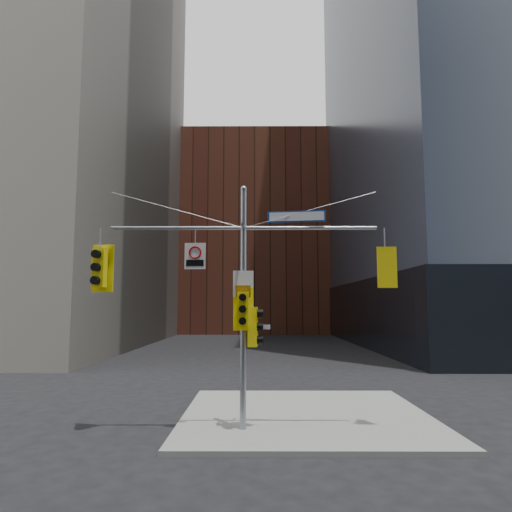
{
  "coord_description": "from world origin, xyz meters",
  "views": [
    {
      "loc": [
        0.43,
        -11.53,
        3.66
      ],
      "look_at": [
        0.38,
        2.0,
        5.15
      ],
      "focal_mm": 32.0,
      "sensor_mm": 36.0,
      "label": 1
    }
  ],
  "objects_px": {
    "signal_assembly": "(243,281)",
    "regulatory_sign_arm": "(195,255)",
    "traffic_light_east_arm": "(386,268)",
    "street_sign_blade": "(297,217)",
    "traffic_light_pole_front": "(243,309)",
    "traffic_light_west_arm": "(100,268)",
    "traffic_light_pole_side": "(254,327)"
  },
  "relations": [
    {
      "from": "signal_assembly",
      "to": "regulatory_sign_arm",
      "type": "relative_size",
      "value": 10.16
    },
    {
      "from": "traffic_light_east_arm",
      "to": "street_sign_blade",
      "type": "height_order",
      "value": "street_sign_blade"
    },
    {
      "from": "traffic_light_east_arm",
      "to": "traffic_light_pole_front",
      "type": "distance_m",
      "value": 4.41
    },
    {
      "from": "signal_assembly",
      "to": "street_sign_blade",
      "type": "xyz_separation_m",
      "value": [
        1.6,
        0.0,
        1.93
      ]
    },
    {
      "from": "traffic_light_west_arm",
      "to": "street_sign_blade",
      "type": "relative_size",
      "value": 0.83
    },
    {
      "from": "regulatory_sign_arm",
      "to": "traffic_light_west_arm",
      "type": "bearing_deg",
      "value": -176.99
    },
    {
      "from": "traffic_light_pole_side",
      "to": "regulatory_sign_arm",
      "type": "xyz_separation_m",
      "value": [
        -1.77,
        -0.02,
        2.12
      ]
    },
    {
      "from": "signal_assembly",
      "to": "traffic_light_pole_front",
      "type": "distance_m",
      "value": 0.88
    },
    {
      "from": "traffic_light_pole_front",
      "to": "street_sign_blade",
      "type": "xyz_separation_m",
      "value": [
        1.6,
        0.27,
        2.77
      ]
    },
    {
      "from": "signal_assembly",
      "to": "street_sign_blade",
      "type": "relative_size",
      "value": 4.6
    },
    {
      "from": "traffic_light_west_arm",
      "to": "street_sign_blade",
      "type": "xyz_separation_m",
      "value": [
        5.9,
        -0.01,
        1.55
      ]
    },
    {
      "from": "traffic_light_west_arm",
      "to": "regulatory_sign_arm",
      "type": "distance_m",
      "value": 2.88
    },
    {
      "from": "traffic_light_pole_side",
      "to": "regulatory_sign_arm",
      "type": "bearing_deg",
      "value": 96.95
    },
    {
      "from": "traffic_light_west_arm",
      "to": "traffic_light_east_arm",
      "type": "bearing_deg",
      "value": 9.57
    },
    {
      "from": "traffic_light_pole_side",
      "to": "street_sign_blade",
      "type": "distance_m",
      "value": 3.53
    },
    {
      "from": "traffic_light_west_arm",
      "to": "traffic_light_pole_front",
      "type": "bearing_deg",
      "value": 5.91
    },
    {
      "from": "traffic_light_east_arm",
      "to": "street_sign_blade",
      "type": "xyz_separation_m",
      "value": [
        -2.63,
        0.0,
        1.55
      ]
    },
    {
      "from": "traffic_light_pole_front",
      "to": "street_sign_blade",
      "type": "bearing_deg",
      "value": 11.17
    },
    {
      "from": "traffic_light_west_arm",
      "to": "traffic_light_east_arm",
      "type": "height_order",
      "value": "traffic_light_west_arm"
    },
    {
      "from": "signal_assembly",
      "to": "traffic_light_pole_side",
      "type": "relative_size",
      "value": 6.92
    },
    {
      "from": "signal_assembly",
      "to": "regulatory_sign_arm",
      "type": "distance_m",
      "value": 1.63
    },
    {
      "from": "traffic_light_pole_side",
      "to": "traffic_light_west_arm",
      "type": "bearing_deg",
      "value": 96.09
    },
    {
      "from": "regulatory_sign_arm",
      "to": "traffic_light_pole_side",
      "type": "bearing_deg",
      "value": 4.41
    },
    {
      "from": "signal_assembly",
      "to": "traffic_light_pole_front",
      "type": "xyz_separation_m",
      "value": [
        0.0,
        -0.27,
        -0.84
      ]
    },
    {
      "from": "traffic_light_east_arm",
      "to": "signal_assembly",
      "type": "bearing_deg",
      "value": 0.01
    },
    {
      "from": "traffic_light_east_arm",
      "to": "traffic_light_west_arm",
      "type": "bearing_deg",
      "value": -0.09
    },
    {
      "from": "regulatory_sign_arm",
      "to": "street_sign_blade",
      "type": "bearing_deg",
      "value": 4.14
    },
    {
      "from": "traffic_light_west_arm",
      "to": "signal_assembly",
      "type": "bearing_deg",
      "value": 9.47
    },
    {
      "from": "traffic_light_pole_front",
      "to": "regulatory_sign_arm",
      "type": "xyz_separation_m",
      "value": [
        -1.45,
        0.25,
        1.6
      ]
    },
    {
      "from": "signal_assembly",
      "to": "traffic_light_west_arm",
      "type": "distance_m",
      "value": 4.32
    },
    {
      "from": "signal_assembly",
      "to": "street_sign_blade",
      "type": "bearing_deg",
      "value": 0.11
    },
    {
      "from": "traffic_light_pole_side",
      "to": "traffic_light_pole_front",
      "type": "distance_m",
      "value": 0.67
    }
  ]
}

